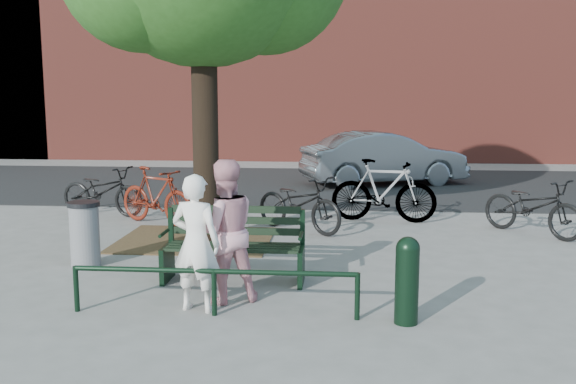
# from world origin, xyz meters

# --- Properties ---
(ground) EXTENTS (90.00, 90.00, 0.00)m
(ground) POSITION_xyz_m (0.00, 0.00, 0.00)
(ground) COLOR gray
(ground) RESTS_ON ground
(dirt_pit) EXTENTS (2.40, 2.00, 0.02)m
(dirt_pit) POSITION_xyz_m (-1.00, 2.20, 0.01)
(dirt_pit) COLOR brown
(dirt_pit) RESTS_ON ground
(road) EXTENTS (40.00, 7.00, 0.01)m
(road) POSITION_xyz_m (0.00, 8.50, 0.01)
(road) COLOR black
(road) RESTS_ON ground
(park_bench) EXTENTS (1.74, 0.54, 0.97)m
(park_bench) POSITION_xyz_m (-0.00, 0.08, 0.48)
(park_bench) COLOR black
(park_bench) RESTS_ON ground
(guard_railing) EXTENTS (3.06, 0.06, 0.51)m
(guard_railing) POSITION_xyz_m (0.00, -1.20, 0.40)
(guard_railing) COLOR black
(guard_railing) RESTS_ON ground
(person_left) EXTENTS (0.61, 0.47, 1.49)m
(person_left) POSITION_xyz_m (-0.22, -1.05, 0.74)
(person_left) COLOR white
(person_left) RESTS_ON ground
(person_right) EXTENTS (0.97, 0.89, 1.61)m
(person_right) POSITION_xyz_m (0.02, -0.71, 0.80)
(person_right) COLOR pink
(person_right) RESTS_ON ground
(bollard) EXTENTS (0.24, 0.24, 0.90)m
(bollard) POSITION_xyz_m (2.00, -1.26, 0.48)
(bollard) COLOR black
(bollard) RESTS_ON ground
(litter_bin) EXTENTS (0.43, 0.43, 0.88)m
(litter_bin) POSITION_xyz_m (-2.14, 0.60, 0.45)
(litter_bin) COLOR gray
(litter_bin) RESTS_ON ground
(bicycle_a) EXTENTS (1.90, 1.09, 0.95)m
(bicycle_a) POSITION_xyz_m (-3.25, 4.16, 0.47)
(bicycle_a) COLOR black
(bicycle_a) RESTS_ON ground
(bicycle_b) EXTENTS (1.73, 1.26, 1.03)m
(bicycle_b) POSITION_xyz_m (-1.97, 3.40, 0.51)
(bicycle_b) COLOR #57170C
(bicycle_b) RESTS_ON ground
(bicycle_c) EXTENTS (1.83, 1.60, 0.95)m
(bicycle_c) POSITION_xyz_m (0.60, 3.06, 0.48)
(bicycle_c) COLOR black
(bicycle_c) RESTS_ON ground
(bicycle_d) EXTENTS (1.96, 0.80, 1.14)m
(bicycle_d) POSITION_xyz_m (2.08, 3.99, 0.57)
(bicycle_d) COLOR gray
(bicycle_d) RESTS_ON ground
(bicycle_e) EXTENTS (1.68, 1.76, 0.95)m
(bicycle_e) POSITION_xyz_m (4.46, 3.09, 0.48)
(bicycle_e) COLOR black
(bicycle_e) RESTS_ON ground
(parked_car) EXTENTS (4.36, 2.78, 1.36)m
(parked_car) POSITION_xyz_m (2.37, 8.75, 0.68)
(parked_car) COLOR slate
(parked_car) RESTS_ON ground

